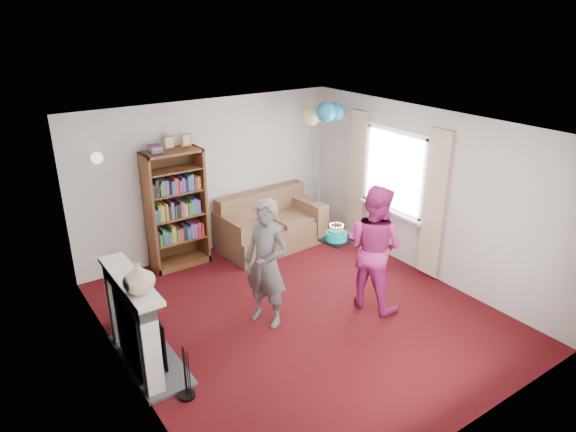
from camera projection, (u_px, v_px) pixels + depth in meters
ground at (301, 314)px, 6.81m from camera, size 5.00×5.00×0.00m
wall_back at (210, 177)px, 8.25m from camera, size 4.50×0.02×2.50m
wall_left at (120, 279)px, 5.15m from camera, size 0.02×5.00×2.50m
wall_right at (426, 193)px, 7.53m from camera, size 0.02×5.00×2.50m
ceiling at (303, 127)px, 5.87m from camera, size 4.50×5.00×0.01m
fireplace at (139, 326)px, 5.66m from camera, size 0.55×1.80×1.12m
window_bay at (394, 186)px, 7.97m from camera, size 0.14×2.02×2.20m
wall_sconce at (97, 158)px, 6.98m from camera, size 0.16×0.23×0.16m
bookcase at (175, 210)px, 7.84m from camera, size 0.88×0.42×2.06m
sofa at (269, 226)px, 8.70m from camera, size 1.72×0.91×0.91m
wicker_basket at (134, 315)px, 6.52m from camera, size 0.39×0.39×0.35m
person_striped at (266, 263)px, 6.36m from camera, size 0.61×0.72×1.67m
person_magenta at (374, 247)px, 6.73m from camera, size 0.87×0.99×1.71m
birthday_cake at (336, 236)px, 6.34m from camera, size 0.32×0.32×0.22m
balloons at (324, 113)px, 8.15m from camera, size 0.65×0.70×1.77m
mantel_vase at (139, 277)px, 5.09m from camera, size 0.39×0.39×0.33m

